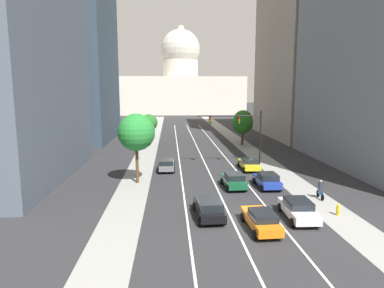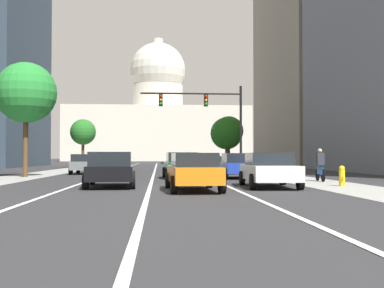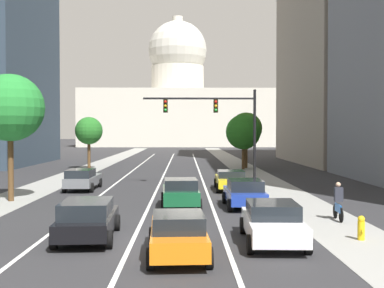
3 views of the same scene
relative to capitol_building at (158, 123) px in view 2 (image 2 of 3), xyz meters
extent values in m
plane|color=#2B2B2D|center=(0.00, -80.79, -10.99)|extent=(400.00, 400.00, 0.00)
cube|color=gray|center=(-8.29, -85.79, -10.98)|extent=(3.17, 130.00, 0.01)
cube|color=gray|center=(8.29, -85.79, -10.98)|extent=(3.17, 130.00, 0.01)
cube|color=white|center=(-3.35, -95.79, -10.97)|extent=(0.16, 90.00, 0.01)
cube|color=white|center=(0.00, -95.79, -10.97)|extent=(0.16, 90.00, 0.01)
cube|color=white|center=(3.35, -95.79, -10.97)|extent=(0.16, 90.00, 0.01)
cube|color=#9E9384|center=(26.12, -75.43, 9.95)|extent=(20.49, 26.13, 41.87)
cube|color=beige|center=(0.00, 0.00, -3.58)|extent=(50.25, 28.30, 14.82)
cylinder|color=beige|center=(0.00, 0.00, 7.37)|extent=(14.45, 14.45, 7.08)
sphere|color=beige|center=(0.00, 0.00, 15.33)|extent=(16.08, 16.08, 16.08)
cylinder|color=beige|center=(0.00, 0.00, 22.57)|extent=(2.89, 2.89, 4.02)
cube|color=#1E389E|center=(5.03, -112.39, -10.35)|extent=(1.89, 4.23, 0.62)
cube|color=black|center=(5.04, -112.74, -9.77)|extent=(1.71, 2.16, 0.56)
cylinder|color=black|center=(4.10, -110.98, -10.67)|extent=(0.23, 0.64, 0.64)
cylinder|color=black|center=(5.92, -110.95, -10.67)|extent=(0.23, 0.64, 0.64)
cylinder|color=black|center=(4.14, -113.84, -10.67)|extent=(0.23, 0.64, 0.64)
cylinder|color=black|center=(5.97, -113.81, -10.67)|extent=(0.23, 0.64, 0.64)
cube|color=slate|center=(-5.03, -104.36, -10.36)|extent=(1.77, 4.62, 0.62)
cube|color=black|center=(-5.04, -105.20, -9.78)|extent=(1.62, 2.42, 0.53)
cylinder|color=black|center=(-5.90, -102.78, -10.67)|extent=(0.22, 0.64, 0.64)
cylinder|color=black|center=(-4.15, -102.79, -10.67)|extent=(0.22, 0.64, 0.64)
cylinder|color=black|center=(-5.91, -105.92, -10.67)|extent=(0.22, 0.64, 0.64)
cylinder|color=black|center=(-4.17, -105.93, -10.67)|extent=(0.22, 0.64, 0.64)
cube|color=#14512D|center=(1.68, -112.35, -10.32)|extent=(1.99, 4.13, 0.69)
cube|color=black|center=(1.69, -112.74, -9.71)|extent=(1.75, 2.11, 0.53)
cylinder|color=black|center=(0.71, -111.01, -10.67)|extent=(0.25, 0.65, 0.64)
cylinder|color=black|center=(2.52, -110.93, -10.67)|extent=(0.25, 0.65, 0.64)
cylinder|color=black|center=(0.84, -113.77, -10.67)|extent=(0.25, 0.65, 0.64)
cylinder|color=black|center=(2.64, -113.69, -10.67)|extent=(0.25, 0.65, 0.64)
cube|color=yellow|center=(5.03, -104.60, -10.39)|extent=(1.98, 4.81, 0.55)
cube|color=black|center=(5.03, -104.76, -9.88)|extent=(1.78, 2.21, 0.46)
cylinder|color=black|center=(4.11, -102.96, -10.67)|extent=(0.23, 0.64, 0.64)
cylinder|color=black|center=(6.01, -102.99, -10.67)|extent=(0.23, 0.64, 0.64)
cylinder|color=black|center=(4.06, -106.21, -10.67)|extent=(0.23, 0.64, 0.64)
cylinder|color=black|center=(5.95, -106.24, -10.67)|extent=(0.23, 0.64, 0.64)
cube|color=silver|center=(5.03, -120.78, -10.36)|extent=(2.06, 4.83, 0.62)
cube|color=black|center=(5.03, -120.76, -9.78)|extent=(1.81, 2.37, 0.52)
cylinder|color=black|center=(4.17, -119.13, -10.67)|extent=(0.25, 0.65, 0.64)
cylinder|color=black|center=(6.03, -119.20, -10.67)|extent=(0.25, 0.65, 0.64)
cylinder|color=black|center=(4.03, -122.36, -10.67)|extent=(0.25, 0.65, 0.64)
cylinder|color=black|center=(5.90, -122.43, -10.67)|extent=(0.25, 0.65, 0.64)
cube|color=orange|center=(1.68, -122.57, -10.36)|extent=(1.91, 4.66, 0.61)
cube|color=black|center=(1.70, -123.01, -9.80)|extent=(1.66, 2.16, 0.51)
cylinder|color=black|center=(0.75, -121.05, -10.67)|extent=(0.25, 0.65, 0.64)
cylinder|color=black|center=(2.46, -120.98, -10.67)|extent=(0.25, 0.65, 0.64)
cylinder|color=black|center=(0.89, -124.17, -10.67)|extent=(0.25, 0.65, 0.64)
cylinder|color=black|center=(2.60, -124.09, -10.67)|extent=(0.25, 0.65, 0.64)
cube|color=black|center=(-1.68, -120.02, -10.37)|extent=(2.07, 4.70, 0.59)
cube|color=black|center=(-1.66, -120.45, -9.78)|extent=(1.82, 2.62, 0.58)
cylinder|color=black|center=(-2.68, -118.50, -10.67)|extent=(0.25, 0.65, 0.64)
cylinder|color=black|center=(-0.83, -118.41, -10.67)|extent=(0.25, 0.65, 0.64)
cylinder|color=black|center=(-2.53, -121.63, -10.67)|extent=(0.25, 0.65, 0.64)
cylinder|color=black|center=(-0.68, -121.54, -10.67)|extent=(0.25, 0.65, 0.64)
cylinder|color=black|center=(7.01, -102.10, -7.47)|extent=(0.20, 0.20, 7.03)
cylinder|color=black|center=(2.95, -102.10, -4.60)|extent=(8.12, 0.14, 0.14)
cube|color=black|center=(4.17, -102.10, -5.15)|extent=(0.32, 0.28, 0.96)
sphere|color=red|center=(4.17, -102.25, -4.85)|extent=(0.20, 0.20, 0.20)
sphere|color=orange|center=(4.17, -102.25, -5.15)|extent=(0.20, 0.20, 0.20)
sphere|color=green|center=(4.17, -102.25, -5.45)|extent=(0.20, 0.20, 0.20)
cube|color=black|center=(0.51, -102.10, -5.15)|extent=(0.32, 0.28, 0.96)
sphere|color=red|center=(0.51, -102.25, -4.85)|extent=(0.20, 0.20, 0.20)
sphere|color=orange|center=(0.51, -102.25, -5.15)|extent=(0.20, 0.20, 0.20)
sphere|color=green|center=(0.51, -102.25, -5.45)|extent=(0.20, 0.20, 0.20)
cylinder|color=yellow|center=(8.37, -120.37, -10.64)|extent=(0.26, 0.26, 0.70)
sphere|color=yellow|center=(8.37, -120.37, -10.21)|extent=(0.26, 0.26, 0.26)
cylinder|color=yellow|center=(8.37, -120.53, -10.60)|extent=(0.10, 0.12, 0.10)
cylinder|color=black|center=(8.75, -116.81, -10.66)|extent=(0.08, 0.66, 0.66)
cylinder|color=black|center=(8.81, -115.77, -10.66)|extent=(0.08, 0.66, 0.66)
cube|color=#1959B2|center=(8.78, -116.29, -10.44)|extent=(0.11, 1.00, 0.36)
cube|color=#262833|center=(8.77, -116.34, -9.81)|extent=(0.37, 0.30, 0.64)
sphere|color=tan|center=(8.78, -116.27, -9.38)|extent=(0.22, 0.22, 0.22)
cylinder|color=#51381E|center=(8.60, -84.23, -9.45)|extent=(0.32, 0.32, 3.08)
sphere|color=#31661B|center=(8.60, -84.23, -6.68)|extent=(3.50, 3.50, 3.50)
cylinder|color=#51381E|center=(8.04, -86.28, -9.67)|extent=(0.32, 0.32, 2.64)
sphere|color=#24671B|center=(8.04, -86.28, -7.06)|extent=(3.66, 3.66, 3.66)
cylinder|color=#51381E|center=(-8.19, -85.64, -9.47)|extent=(0.32, 0.32, 3.04)
sphere|color=#246822|center=(-8.19, -85.64, -6.93)|extent=(2.90, 2.90, 2.90)
cylinder|color=#51381E|center=(-8.03, -109.87, -8.99)|extent=(0.32, 0.32, 4.00)
sphere|color=#257E31|center=(-8.03, -109.87, -5.64)|extent=(3.84, 3.84, 3.84)
camera|label=1|loc=(-4.55, -144.74, -1.37)|focal=31.79mm
camera|label=2|loc=(0.38, -141.12, -9.67)|focal=45.47mm
camera|label=3|loc=(1.89, -138.50, -6.98)|focal=46.82mm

